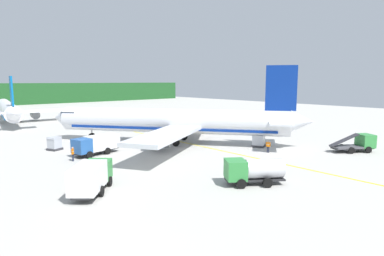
{
  "coord_description": "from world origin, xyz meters",
  "views": [
    {
      "loc": [
        -7.51,
        -15.92,
        9.68
      ],
      "look_at": [
        22.22,
        17.73,
        3.21
      ],
      "focal_mm": 30.64,
      "sensor_mm": 36.0,
      "label": 1
    }
  ],
  "objects_px": {
    "service_truck_pushback": "(96,144)",
    "cargo_container_mid": "(54,143)",
    "crew_loader_left": "(268,146)",
    "service_truck_fuel": "(359,143)",
    "cargo_container_near": "(258,141)",
    "service_truck_baggage": "(91,176)",
    "crew_marshaller": "(73,153)",
    "airliner_mid_apron": "(8,110)",
    "service_truck_catering": "(253,170)",
    "airliner_foreground": "(174,122)"
  },
  "relations": [
    {
      "from": "crew_marshaller",
      "to": "service_truck_pushback",
      "type": "bearing_deg",
      "value": 22.2
    },
    {
      "from": "airliner_mid_apron",
      "to": "crew_loader_left",
      "type": "relative_size",
      "value": 22.53
    },
    {
      "from": "service_truck_baggage",
      "to": "crew_marshaller",
      "type": "relative_size",
      "value": 3.42
    },
    {
      "from": "service_truck_fuel",
      "to": "service_truck_baggage",
      "type": "xyz_separation_m",
      "value": [
        -34.99,
        8.42,
        0.33
      ]
    },
    {
      "from": "service_truck_fuel",
      "to": "service_truck_catering",
      "type": "relative_size",
      "value": 1.06
    },
    {
      "from": "airliner_foreground",
      "to": "crew_marshaller",
      "type": "height_order",
      "value": "airliner_foreground"
    },
    {
      "from": "service_truck_catering",
      "to": "cargo_container_mid",
      "type": "bearing_deg",
      "value": 106.96
    },
    {
      "from": "service_truck_baggage",
      "to": "airliner_foreground",
      "type": "bearing_deg",
      "value": 34.09
    },
    {
      "from": "crew_marshaller",
      "to": "crew_loader_left",
      "type": "relative_size",
      "value": 1.06
    },
    {
      "from": "airliner_mid_apron",
      "to": "service_truck_baggage",
      "type": "relative_size",
      "value": 6.2
    },
    {
      "from": "airliner_foreground",
      "to": "crew_marshaller",
      "type": "xyz_separation_m",
      "value": [
        -16.62,
        -1.09,
        -2.35
      ]
    },
    {
      "from": "airliner_foreground",
      "to": "service_truck_pushback",
      "type": "distance_m",
      "value": 12.97
    },
    {
      "from": "service_truck_pushback",
      "to": "service_truck_catering",
      "type": "bearing_deg",
      "value": -76.12
    },
    {
      "from": "cargo_container_near",
      "to": "crew_loader_left",
      "type": "height_order",
      "value": "cargo_container_near"
    },
    {
      "from": "cargo_container_near",
      "to": "crew_loader_left",
      "type": "distance_m",
      "value": 3.97
    },
    {
      "from": "service_truck_fuel",
      "to": "crew_marshaller",
      "type": "xyz_separation_m",
      "value": [
        -31.73,
        20.78,
        -0.15
      ]
    },
    {
      "from": "service_truck_catering",
      "to": "service_truck_pushback",
      "type": "distance_m",
      "value": 22.36
    },
    {
      "from": "service_truck_fuel",
      "to": "crew_loader_left",
      "type": "distance_m",
      "value": 12.71
    },
    {
      "from": "service_truck_catering",
      "to": "crew_loader_left",
      "type": "xyz_separation_m",
      "value": [
        12.63,
        7.31,
        -0.42
      ]
    },
    {
      "from": "airliner_foreground",
      "to": "crew_loader_left",
      "type": "relative_size",
      "value": 21.56
    },
    {
      "from": "airliner_mid_apron",
      "to": "service_truck_fuel",
      "type": "bearing_deg",
      "value": -67.35
    },
    {
      "from": "airliner_mid_apron",
      "to": "service_truck_baggage",
      "type": "distance_m",
      "value": 59.84
    },
    {
      "from": "service_truck_baggage",
      "to": "crew_marshaller",
      "type": "xyz_separation_m",
      "value": [
        3.26,
        12.36,
        -0.48
      ]
    },
    {
      "from": "service_truck_fuel",
      "to": "cargo_container_near",
      "type": "distance_m",
      "value": 13.63
    },
    {
      "from": "service_truck_baggage",
      "to": "service_truck_catering",
      "type": "xyz_separation_m",
      "value": [
        12.42,
        -7.8,
        -0.12
      ]
    },
    {
      "from": "service_truck_baggage",
      "to": "service_truck_pushback",
      "type": "height_order",
      "value": "service_truck_baggage"
    },
    {
      "from": "cargo_container_near",
      "to": "cargo_container_mid",
      "type": "height_order",
      "value": "cargo_container_mid"
    },
    {
      "from": "service_truck_fuel",
      "to": "service_truck_pushback",
      "type": "bearing_deg",
      "value": 141.37
    },
    {
      "from": "service_truck_fuel",
      "to": "service_truck_pushback",
      "type": "distance_m",
      "value": 35.76
    },
    {
      "from": "airliner_mid_apron",
      "to": "service_truck_catering",
      "type": "distance_m",
      "value": 67.52
    },
    {
      "from": "service_truck_baggage",
      "to": "service_truck_catering",
      "type": "distance_m",
      "value": 14.67
    },
    {
      "from": "service_truck_baggage",
      "to": "airliner_mid_apron",
      "type": "bearing_deg",
      "value": 83.6
    },
    {
      "from": "service_truck_pushback",
      "to": "cargo_container_mid",
      "type": "height_order",
      "value": "service_truck_pushback"
    },
    {
      "from": "service_truck_fuel",
      "to": "service_truck_baggage",
      "type": "height_order",
      "value": "service_truck_baggage"
    },
    {
      "from": "service_truck_fuel",
      "to": "crew_marshaller",
      "type": "distance_m",
      "value": 37.93
    },
    {
      "from": "service_truck_catering",
      "to": "crew_marshaller",
      "type": "height_order",
      "value": "service_truck_catering"
    },
    {
      "from": "cargo_container_mid",
      "to": "cargo_container_near",
      "type": "bearing_deg",
      "value": -36.9
    },
    {
      "from": "crew_loader_left",
      "to": "airliner_mid_apron",
      "type": "bearing_deg",
      "value": 107.05
    },
    {
      "from": "cargo_container_near",
      "to": "crew_loader_left",
      "type": "bearing_deg",
      "value": -123.74
    },
    {
      "from": "service_truck_pushback",
      "to": "cargo_container_near",
      "type": "xyz_separation_m",
      "value": [
        20.2,
        -11.1,
        -0.52
      ]
    },
    {
      "from": "cargo_container_mid",
      "to": "crew_loader_left",
      "type": "height_order",
      "value": "cargo_container_mid"
    },
    {
      "from": "crew_loader_left",
      "to": "airliner_foreground",
      "type": "bearing_deg",
      "value": 110.38
    },
    {
      "from": "service_truck_fuel",
      "to": "crew_marshaller",
      "type": "relative_size",
      "value": 3.4
    },
    {
      "from": "airliner_mid_apron",
      "to": "crew_loader_left",
      "type": "distance_m",
      "value": 62.74
    },
    {
      "from": "airliner_foreground",
      "to": "cargo_container_near",
      "type": "relative_size",
      "value": 15.12
    },
    {
      "from": "service_truck_catering",
      "to": "cargo_container_near",
      "type": "distance_m",
      "value": 18.25
    },
    {
      "from": "service_truck_fuel",
      "to": "crew_loader_left",
      "type": "height_order",
      "value": "service_truck_fuel"
    },
    {
      "from": "crew_marshaller",
      "to": "airliner_mid_apron",
      "type": "bearing_deg",
      "value": 85.86
    },
    {
      "from": "service_truck_baggage",
      "to": "cargo_container_near",
      "type": "distance_m",
      "value": 27.41
    },
    {
      "from": "crew_marshaller",
      "to": "service_truck_catering",
      "type": "bearing_deg",
      "value": -65.56
    }
  ]
}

